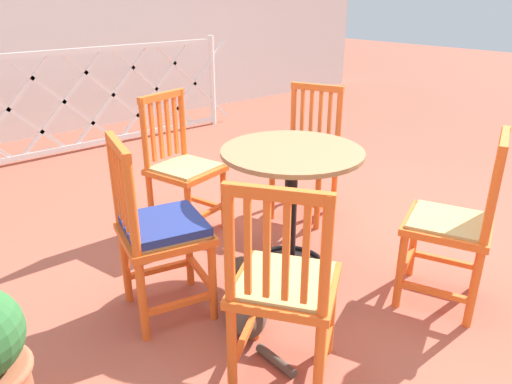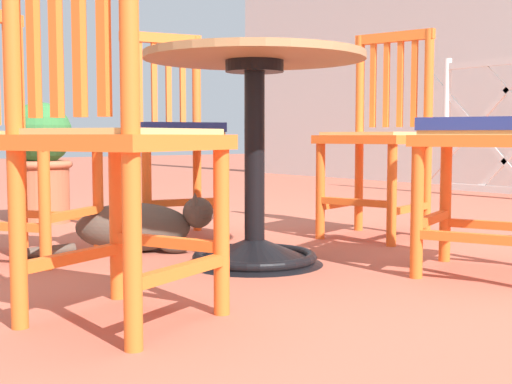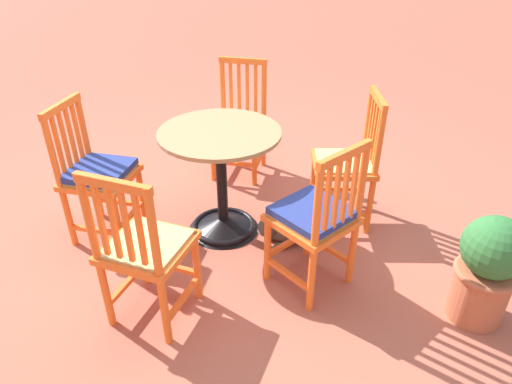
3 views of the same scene
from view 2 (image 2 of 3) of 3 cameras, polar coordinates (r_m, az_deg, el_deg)
ground_plane at (r=2.38m, az=0.40°, el=-6.17°), size 24.00×24.00×0.00m
cafe_table at (r=2.40m, az=-0.12°, el=0.76°), size 0.76×0.76×0.73m
orange_chair_at_corner at (r=1.65m, az=-11.65°, el=4.10°), size 0.52×0.52×0.91m
orange_chair_near_fence at (r=2.33m, az=18.99°, el=4.39°), size 0.52×0.52×0.91m
orange_chair_tucked_in at (r=3.09m, az=10.02°, el=4.33°), size 0.48×0.48×0.91m
orange_chair_facing_out at (r=3.07m, az=-6.96°, el=4.61°), size 0.48×0.48×0.91m
orange_chair_by_planter at (r=2.64m, az=-18.59°, el=4.12°), size 0.55×0.55×0.91m
tabby_cat at (r=2.71m, az=-9.30°, el=-2.88°), size 0.41×0.70×0.23m
terracotta_planter at (r=3.72m, az=-17.32°, el=2.61°), size 0.32×0.32×0.62m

